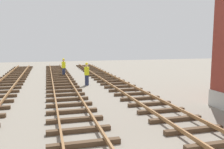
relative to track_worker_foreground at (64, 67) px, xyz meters
name	(u,v)px	position (x,y,z in m)	size (l,w,h in m)	color
track_worker_foreground	(64,67)	(0.00, 0.00, 0.00)	(0.40, 0.40, 1.87)	#262D4C
track_worker_distant	(87,74)	(1.43, -6.09, 0.00)	(0.40, 0.40, 1.87)	#262D4C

